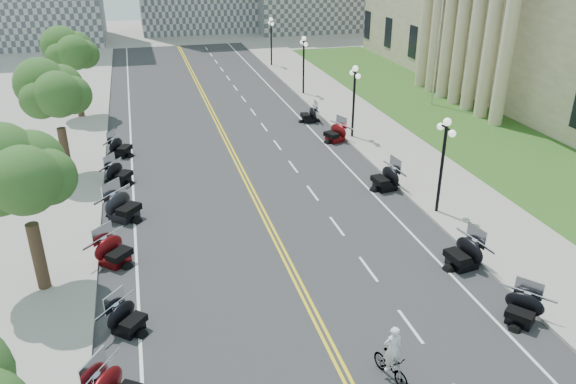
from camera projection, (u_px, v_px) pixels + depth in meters
ground at (297, 280)px, 23.31m from camera, size 160.00×160.00×0.00m
road at (249, 185)px, 32.06m from camera, size 16.00×90.00×0.01m
centerline_yellow_a at (247, 185)px, 32.03m from camera, size 0.12×90.00×0.00m
centerline_yellow_b at (251, 185)px, 32.09m from camera, size 0.12×90.00×0.00m
edge_line_north at (354, 173)px, 33.57m from camera, size 0.12×90.00×0.00m
edge_line_south at (133, 197)px, 30.54m from camera, size 0.12×90.00×0.00m
lane_dash_5 at (410, 326)px, 20.56m from camera, size 0.12×2.00×0.00m
lane_dash_6 at (368, 269)px, 24.06m from camera, size 0.12×2.00×0.00m
lane_dash_7 at (337, 226)px, 27.56m from camera, size 0.12×2.00×0.00m
lane_dash_8 at (313, 193)px, 31.06m from camera, size 0.12×2.00×0.00m
lane_dash_9 at (293, 166)px, 34.57m from camera, size 0.12×2.00×0.00m
lane_dash_10 at (277, 145)px, 38.07m from camera, size 0.12×2.00×0.00m
lane_dash_11 at (264, 127)px, 41.57m from camera, size 0.12×2.00×0.00m
lane_dash_12 at (253, 112)px, 45.08m from camera, size 0.12×2.00×0.00m
lane_dash_13 at (244, 99)px, 48.58m from camera, size 0.12×2.00×0.00m
lane_dash_14 at (235, 88)px, 52.08m from camera, size 0.12×2.00×0.00m
lane_dash_15 at (228, 78)px, 55.58m from camera, size 0.12×2.00×0.00m
lane_dash_16 at (222, 69)px, 59.09m from camera, size 0.12×2.00×0.00m
lane_dash_17 at (216, 62)px, 62.59m from camera, size 0.12×2.00×0.00m
lane_dash_18 at (211, 55)px, 66.09m from camera, size 0.12×2.00×0.00m
lane_dash_19 at (207, 49)px, 69.60m from camera, size 0.12×2.00×0.00m
sidewalk_north at (416, 166)px, 34.52m from camera, size 5.00×90.00×0.15m
sidewalk_south at (53, 205)px, 29.55m from camera, size 5.00×90.00×0.15m
lawn at (451, 119)px, 43.19m from camera, size 9.00×60.00×0.10m
street_lamp_2 at (442, 166)px, 27.75m from camera, size 0.50×1.20×4.90m
street_lamp_3 at (354, 102)px, 38.26m from camera, size 0.50×1.20×4.90m
street_lamp_4 at (304, 66)px, 48.77m from camera, size 0.50×1.20×4.90m
street_lamp_5 at (271, 42)px, 59.28m from camera, size 0.50×1.20×4.90m
flagpole at (438, 44)px, 44.73m from camera, size 1.10×0.20×10.00m
tree_2 at (22, 182)px, 20.69m from camera, size 4.80×4.80×9.20m
tree_3 at (56, 98)px, 31.20m from camera, size 4.80×4.80×9.20m
tree_4 at (72, 56)px, 41.71m from camera, size 4.80×4.80×9.20m
motorcycle_n_4 at (522, 308)px, 20.54m from camera, size 2.52×2.52×1.25m
motorcycle_n_5 at (464, 252)px, 23.96m from camera, size 2.33×2.33×1.44m
motorcycle_n_7 at (386, 177)px, 31.28m from camera, size 2.29×2.29×1.44m
motorcycle_n_9 at (335, 132)px, 38.46m from camera, size 2.52×2.52×1.37m
motorcycle_n_10 at (309, 114)px, 42.47m from camera, size 1.92×1.92×1.27m
motorcycle_s_5 at (127, 317)px, 20.08m from camera, size 2.48×2.48×1.23m
motorcycle_s_6 at (114, 250)px, 24.19m from camera, size 2.81×2.81×1.39m
motorcycle_s_7 at (123, 205)px, 27.95m from camera, size 3.14×3.14×1.56m
motorcycle_s_8 at (119, 172)px, 32.03m from camera, size 2.65×2.65×1.34m
motorcycle_s_9 at (120, 146)px, 35.93m from camera, size 2.60×2.60×1.34m
bicycle at (391, 366)px, 17.97m from camera, size 0.91×1.72×0.99m
cyclist_rider at (394, 333)px, 17.40m from camera, size 0.62×0.41×1.70m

